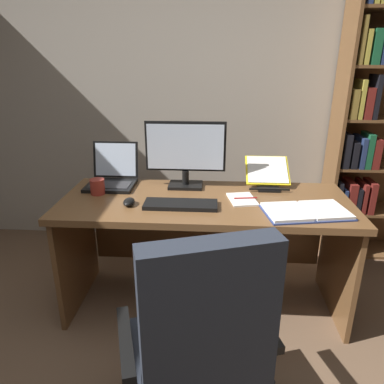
{
  "coord_description": "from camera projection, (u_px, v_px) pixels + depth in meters",
  "views": [
    {
      "loc": [
        0.05,
        -0.82,
        1.55
      ],
      "look_at": [
        -0.08,
        1.13,
        0.82
      ],
      "focal_mm": 33.54,
      "sensor_mm": 36.0,
      "label": 1
    }
  ],
  "objects": [
    {
      "name": "wall_back",
      "position": [
        211.0,
        96.0,
        2.95
      ],
      "size": [
        5.15,
        0.12,
        2.52
      ],
      "primitive_type": "cube",
      "color": "#A89E8E",
      "rests_on": "ground"
    },
    {
      "name": "desk",
      "position": [
        205.0,
        224.0,
        2.3
      ],
      "size": [
        1.74,
        0.7,
        0.75
      ],
      "color": "brown",
      "rests_on": "ground"
    },
    {
      "name": "office_chair",
      "position": [
        200.0,
        361.0,
        1.41
      ],
      "size": [
        0.7,
        0.62,
        1.02
      ],
      "rotation": [
        0.0,
        0.0,
        0.31
      ],
      "color": "black",
      "rests_on": "ground"
    },
    {
      "name": "monitor",
      "position": [
        185.0,
        154.0,
        2.3
      ],
      "size": [
        0.52,
        0.16,
        0.43
      ],
      "color": "black",
      "rests_on": "desk"
    },
    {
      "name": "laptop",
      "position": [
        112.0,
        176.0,
        2.39
      ],
      "size": [
        0.31,
        0.32,
        0.27
      ],
      "color": "black",
      "rests_on": "desk"
    },
    {
      "name": "keyboard",
      "position": [
        181.0,
        205.0,
        2.05
      ],
      "size": [
        0.42,
        0.15,
        0.02
      ],
      "primitive_type": "cube",
      "color": "black",
      "rests_on": "desk"
    },
    {
      "name": "computer_mouse",
      "position": [
        129.0,
        202.0,
        2.07
      ],
      "size": [
        0.06,
        0.1,
        0.04
      ],
      "primitive_type": "ellipsoid",
      "color": "black",
      "rests_on": "desk"
    },
    {
      "name": "reading_stand_with_book",
      "position": [
        267.0,
        173.0,
        2.38
      ],
      "size": [
        0.28,
        0.29,
        0.17
      ],
      "color": "black",
      "rests_on": "desk"
    },
    {
      "name": "open_binder",
      "position": [
        306.0,
        211.0,
        1.96
      ],
      "size": [
        0.5,
        0.34,
        0.02
      ],
      "rotation": [
        0.0,
        0.0,
        0.18
      ],
      "color": "navy",
      "rests_on": "desk"
    },
    {
      "name": "notepad",
      "position": [
        242.0,
        199.0,
        2.15
      ],
      "size": [
        0.19,
        0.24,
        0.01
      ],
      "primitive_type": "cube",
      "rotation": [
        0.0,
        0.0,
        0.2
      ],
      "color": "white",
      "rests_on": "desk"
    },
    {
      "name": "pen",
      "position": [
        246.0,
        198.0,
        2.14
      ],
      "size": [
        0.14,
        0.03,
        0.01
      ],
      "primitive_type": "cylinder",
      "rotation": [
        0.0,
        1.57,
        0.14
      ],
      "color": "maroon",
      "rests_on": "notepad"
    },
    {
      "name": "coffee_mug",
      "position": [
        98.0,
        187.0,
        2.23
      ],
      "size": [
        0.09,
        0.09,
        0.1
      ],
      "primitive_type": "cylinder",
      "color": "maroon",
      "rests_on": "desk"
    }
  ]
}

